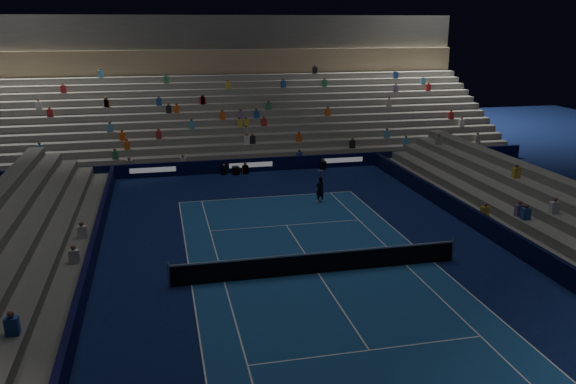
# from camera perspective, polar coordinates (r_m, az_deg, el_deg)

# --- Properties ---
(ground) EXTENTS (90.00, 90.00, 0.00)m
(ground) POSITION_cam_1_polar(r_m,az_deg,el_deg) (25.74, 2.96, -7.95)
(ground) COLOR #0B1644
(ground) RESTS_ON ground
(court_surface) EXTENTS (10.97, 23.77, 0.01)m
(court_surface) POSITION_cam_1_polar(r_m,az_deg,el_deg) (25.73, 2.96, -7.94)
(court_surface) COLOR navy
(court_surface) RESTS_ON ground
(sponsor_barrier_far) EXTENTS (44.00, 0.25, 1.00)m
(sponsor_barrier_far) POSITION_cam_1_polar(r_m,az_deg,el_deg) (42.77, -3.68, 2.65)
(sponsor_barrier_far) COLOR black
(sponsor_barrier_far) RESTS_ON ground
(sponsor_barrier_east) EXTENTS (0.25, 37.00, 1.00)m
(sponsor_barrier_east) POSITION_cam_1_polar(r_m,az_deg,el_deg) (29.51, 21.51, -4.83)
(sponsor_barrier_east) COLOR black
(sponsor_barrier_east) RESTS_ON ground
(sponsor_barrier_west) EXTENTS (0.25, 37.00, 1.00)m
(sponsor_barrier_west) POSITION_cam_1_polar(r_m,az_deg,el_deg) (24.93, -19.29, -8.48)
(sponsor_barrier_west) COLOR black
(sponsor_barrier_west) RESTS_ON ground
(grandstand_main) EXTENTS (44.00, 15.20, 11.20)m
(grandstand_main) POSITION_cam_1_polar(r_m,az_deg,el_deg) (51.39, -5.42, 8.18)
(grandstand_main) COLOR slate
(grandstand_main) RESTS_ON ground
(tennis_net) EXTENTS (12.90, 0.10, 1.10)m
(tennis_net) POSITION_cam_1_polar(r_m,az_deg,el_deg) (25.53, 2.98, -6.92)
(tennis_net) COLOR #B2B2B7
(tennis_net) RESTS_ON ground
(tennis_player) EXTENTS (0.68, 0.55, 1.62)m
(tennis_player) POSITION_cam_1_polar(r_m,az_deg,el_deg) (35.35, 3.15, 0.25)
(tennis_player) COLOR black
(tennis_player) RESTS_ON ground
(broadcast_camera) EXTENTS (0.51, 0.92, 0.58)m
(broadcast_camera) POSITION_cam_1_polar(r_m,az_deg,el_deg) (42.10, -5.14, 2.12)
(broadcast_camera) COLOR black
(broadcast_camera) RESTS_ON ground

